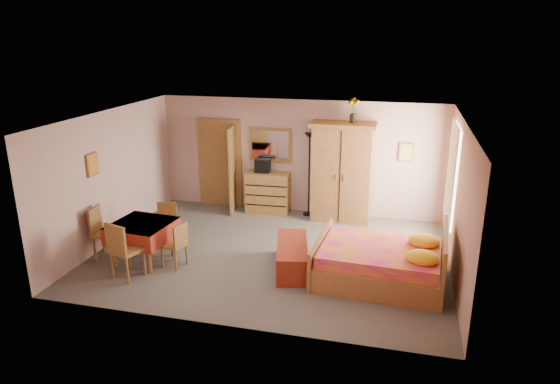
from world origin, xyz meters
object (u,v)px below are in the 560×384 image
(chair_east, at_px, (174,245))
(floor_lamp, at_px, (309,175))
(sunflower_vase, at_px, (353,110))
(chair_west, at_px, (107,233))
(bench, at_px, (292,256))
(chest_of_drawers, at_px, (268,192))
(wardrobe, at_px, (342,172))
(chair_north, at_px, (166,225))
(stereo, at_px, (263,166))
(chair_south, at_px, (127,249))
(bed, at_px, (380,253))
(dining_table, at_px, (143,242))
(wall_mirror, at_px, (270,145))

(chair_east, bearing_deg, floor_lamp, -16.41)
(sunflower_vase, relative_size, chair_west, 0.54)
(chair_east, bearing_deg, bench, -65.64)
(chest_of_drawers, distance_m, chair_west, 3.84)
(wardrobe, distance_m, chair_north, 3.91)
(chest_of_drawers, xyz_separation_m, floor_lamp, (0.95, 0.02, 0.48))
(stereo, relative_size, wardrobe, 0.15)
(wardrobe, distance_m, chair_east, 4.06)
(bench, relative_size, chair_south, 1.40)
(sunflower_vase, bearing_deg, bed, -73.39)
(floor_lamp, distance_m, bed, 3.37)
(bench, bearing_deg, wardrobe, 79.26)
(chest_of_drawers, xyz_separation_m, bed, (2.71, -2.81, 0.02))
(chair_north, bearing_deg, chair_west, 31.95)
(chair_west, bearing_deg, floor_lamp, 126.11)
(bed, height_order, chair_north, bed)
(chair_south, bearing_deg, bed, 30.80)
(dining_table, relative_size, chair_north, 1.23)
(chair_north, distance_m, chair_west, 1.12)
(bed, distance_m, chair_north, 4.17)
(floor_lamp, relative_size, bench, 1.33)
(chest_of_drawers, bearing_deg, chair_south, -113.74)
(wall_mirror, xyz_separation_m, stereo, (-0.13, -0.19, -0.45))
(wall_mirror, relative_size, floor_lamp, 0.52)
(floor_lamp, relative_size, bed, 0.90)
(chest_of_drawers, xyz_separation_m, chair_north, (-1.43, -2.34, -0.06))
(wardrobe, distance_m, bench, 2.84)
(sunflower_vase, bearing_deg, bench, -104.47)
(chair_west, bearing_deg, dining_table, 83.31)
(chest_of_drawers, relative_size, chair_east, 1.22)
(chair_west, relative_size, chair_east, 1.19)
(wall_mirror, xyz_separation_m, sunflower_vase, (1.89, -0.28, 0.90))
(chair_north, bearing_deg, sunflower_vase, -159.04)
(wall_mirror, bearing_deg, dining_table, -114.03)
(sunflower_vase, distance_m, chair_north, 4.51)
(chair_east, bearing_deg, chair_north, 47.58)
(stereo, height_order, chair_east, stereo)
(wall_mirror, relative_size, wardrobe, 0.46)
(chest_of_drawers, distance_m, dining_table, 3.46)
(wardrobe, relative_size, bed, 1.03)
(chair_south, relative_size, chair_north, 1.23)
(wall_mirror, distance_m, dining_table, 3.83)
(chest_of_drawers, relative_size, stereo, 3.00)
(bed, bearing_deg, chair_west, -172.71)
(sunflower_vase, relative_size, chair_east, 0.64)
(chest_of_drawers, xyz_separation_m, sunflower_vase, (1.89, -0.07, 1.98))
(bench, bearing_deg, sunflower_vase, 75.53)
(wardrobe, bearing_deg, bench, -100.85)
(chair_east, bearing_deg, bed, -71.00)
(floor_lamp, relative_size, chair_east, 2.32)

